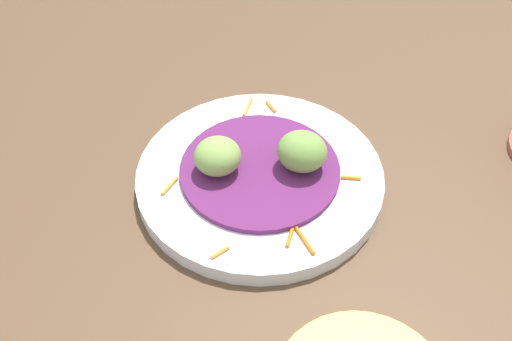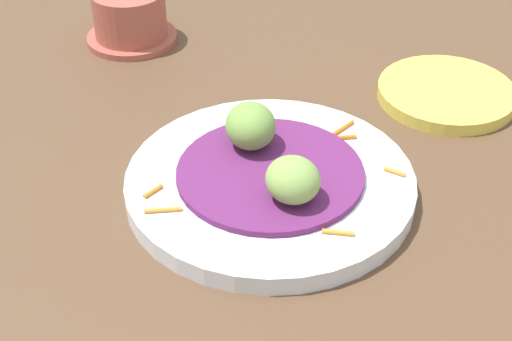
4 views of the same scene
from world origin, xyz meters
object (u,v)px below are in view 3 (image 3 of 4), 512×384
at_px(side_plate_small, 33,147).
at_px(guac_scoop_left, 289,197).
at_px(main_plate, 254,215).
at_px(terracotta_bowl, 330,94).
at_px(guac_scoop_back, 242,215).
at_px(water_glass, 200,109).
at_px(guac_scoop_center, 264,174).
at_px(guac_scoop_right, 220,185).

bearing_deg(side_plate_small, guac_scoop_left, 131.49).
bearing_deg(main_plate, side_plate_small, -49.44).
bearing_deg(main_plate, terracotta_bowl, -135.71).
xyz_separation_m(guac_scoop_back, water_glass, (-0.03, -0.25, 0.01)).
relative_size(side_plate_small, terracotta_bowl, 1.16).
bearing_deg(guac_scoop_center, guac_scoop_back, 49.45).
relative_size(guac_scoop_center, water_glass, 0.53).
bearing_deg(terracotta_bowl, guac_scoop_left, 51.83).
xyz_separation_m(guac_scoop_right, terracotta_bowl, (-0.26, -0.20, -0.01)).
bearing_deg(guac_scoop_right, terracotta_bowl, -143.07).
height_order(side_plate_small, terracotta_bowl, terracotta_bowl).
relative_size(main_plate, side_plate_small, 1.96).
relative_size(main_plate, guac_scoop_left, 5.74).
height_order(terracotta_bowl, water_glass, water_glass).
distance_m(guac_scoop_center, guac_scoop_back, 0.08).
xyz_separation_m(guac_scoop_right, side_plate_small, (0.20, -0.25, -0.03)).
height_order(guac_scoop_center, guac_scoop_right, guac_scoop_right).
bearing_deg(water_glass, side_plate_small, -13.48).
xyz_separation_m(main_plate, guac_scoop_back, (0.03, 0.03, 0.03)).
relative_size(guac_scoop_left, side_plate_small, 0.34).
xyz_separation_m(guac_scoop_center, guac_scoop_back, (0.06, 0.06, -0.00)).
bearing_deg(side_plate_small, terracotta_bowl, 174.00).
xyz_separation_m(side_plate_small, terracotta_bowl, (-0.47, 0.05, 0.02)).
relative_size(guac_scoop_left, guac_scoop_right, 0.84).
distance_m(guac_scoop_back, side_plate_small, 0.37).
height_order(guac_scoop_center, guac_scoop_back, guac_scoop_center).
relative_size(terracotta_bowl, water_glass, 1.22).
xyz_separation_m(terracotta_bowl, water_glass, (0.23, 0.01, 0.02)).
xyz_separation_m(guac_scoop_center, terracotta_bowl, (-0.20, -0.19, -0.01)).
relative_size(guac_scoop_right, side_plate_small, 0.40).
relative_size(guac_scoop_center, guac_scoop_back, 0.92).
distance_m(guac_scoop_left, side_plate_small, 0.41).
relative_size(guac_scoop_back, terracotta_bowl, 0.47).
bearing_deg(side_plate_small, water_glass, 166.52).
distance_m(main_plate, guac_scoop_right, 0.05).
distance_m(main_plate, guac_scoop_back, 0.05).
distance_m(guac_scoop_left, guac_scoop_back, 0.06).
distance_m(guac_scoop_center, terracotta_bowl, 0.28).
xyz_separation_m(main_plate, guac_scoop_center, (-0.03, -0.03, 0.03)).
bearing_deg(water_glass, guac_scoop_back, 82.75).
distance_m(guac_scoop_right, terracotta_bowl, 0.33).
bearing_deg(terracotta_bowl, guac_scoop_center, 43.52).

